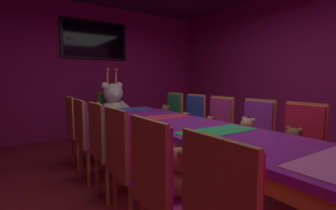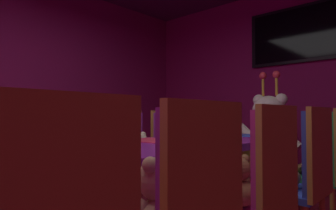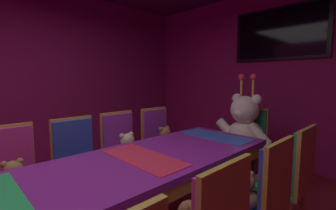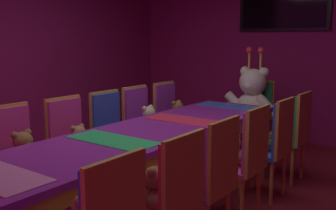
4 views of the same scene
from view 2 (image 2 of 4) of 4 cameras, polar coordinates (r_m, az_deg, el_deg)
wall_back at (r=4.58m, az=24.08°, el=4.08°), size 5.20×0.12×2.80m
banquet_table at (r=1.86m, az=-9.95°, el=-10.53°), size 0.90×3.50×0.75m
chair_left_2 at (r=2.45m, az=-26.83°, el=-9.70°), size 0.42×0.41×0.98m
teddy_left_2 at (r=2.32m, az=-25.58°, el=-10.63°), size 0.23×0.30×0.28m
chair_left_3 at (r=2.68m, az=-15.61°, el=-9.14°), size 0.42×0.41×0.98m
chair_left_4 at (r=3.01m, az=-7.21°, el=-8.37°), size 0.42×0.41×0.98m
teddy_left_4 at (r=2.91m, az=-5.34°, el=-8.69°), size 0.26×0.33×0.31m
chair_left_5 at (r=3.39m, az=0.28°, el=-7.66°), size 0.42×0.41×0.98m
teddy_left_5 at (r=3.29m, az=2.16°, el=-7.95°), size 0.25×0.32×0.31m
teddy_right_2 at (r=1.18m, az=-1.95°, el=-18.52°), size 0.27×0.35×0.33m
chair_right_3 at (r=1.59m, az=17.70°, el=-14.23°), size 0.42×0.41×0.98m
teddy_right_3 at (r=1.66m, az=13.10°, el=-14.57°), size 0.22×0.28×0.27m
chair_right_4 at (r=2.10m, az=25.01°, el=-11.05°), size 0.42×0.41×0.98m
teddy_right_4 at (r=2.15m, az=21.36°, el=-11.60°), size 0.21×0.27×0.26m
chair_right_5 at (r=2.64m, az=28.84°, el=-9.07°), size 0.42×0.41×0.98m
teddy_right_5 at (r=2.68m, az=25.77°, el=-9.02°), size 0.26×0.34×0.32m
throne_chair at (r=3.72m, az=19.70°, el=-7.04°), size 0.41×0.42×0.98m
king_teddy_bear at (r=3.55m, az=18.56°, el=-4.50°), size 0.76×0.59×0.97m
wall_tv at (r=4.60m, az=23.59°, el=12.26°), size 1.37×0.06×0.79m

